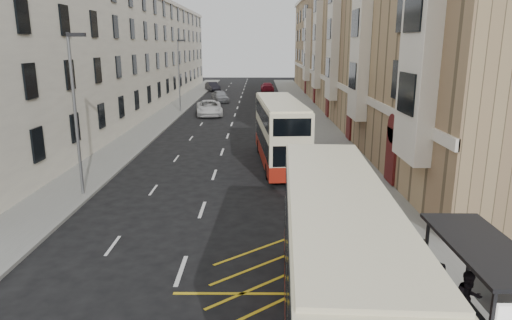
{
  "coord_description": "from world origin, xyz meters",
  "views": [
    {
      "loc": [
        2.7,
        -10.33,
        7.59
      ],
      "look_at": [
        2.56,
        9.36,
        2.6
      ],
      "focal_mm": 32.0,
      "sensor_mm": 36.0,
      "label": 1
    }
  ],
  "objects_px": {
    "bus_shelter": "(494,279)",
    "street_lamp_near": "(76,107)",
    "car_dark": "(213,86)",
    "double_decker_rear": "(280,132)",
    "pedestrian_mid": "(468,299)",
    "pedestrian_near": "(435,293)",
    "double_decker_front": "(335,269)",
    "white_van": "(209,108)",
    "car_silver": "(220,96)",
    "pedestrian_far": "(421,267)",
    "street_lamp_far": "(179,72)",
    "car_red": "(267,87)"
  },
  "relations": [
    {
      "from": "car_dark",
      "to": "car_red",
      "type": "relative_size",
      "value": 0.86
    },
    {
      "from": "bus_shelter",
      "to": "car_dark",
      "type": "distance_m",
      "value": 69.06
    },
    {
      "from": "bus_shelter",
      "to": "street_lamp_near",
      "type": "height_order",
      "value": "street_lamp_near"
    },
    {
      "from": "double_decker_rear",
      "to": "pedestrian_far",
      "type": "relative_size",
      "value": 5.93
    },
    {
      "from": "double_decker_front",
      "to": "car_red",
      "type": "distance_m",
      "value": 66.04
    },
    {
      "from": "white_van",
      "to": "car_dark",
      "type": "xyz_separation_m",
      "value": [
        -2.38,
        27.53,
        -0.08
      ]
    },
    {
      "from": "pedestrian_mid",
      "to": "pedestrian_far",
      "type": "bearing_deg",
      "value": 102.52
    },
    {
      "from": "double_decker_rear",
      "to": "pedestrian_near",
      "type": "relative_size",
      "value": 5.86
    },
    {
      "from": "street_lamp_near",
      "to": "pedestrian_mid",
      "type": "distance_m",
      "value": 18.91
    },
    {
      "from": "street_lamp_far",
      "to": "car_dark",
      "type": "height_order",
      "value": "street_lamp_far"
    },
    {
      "from": "street_lamp_far",
      "to": "double_decker_front",
      "type": "distance_m",
      "value": 43.44
    },
    {
      "from": "double_decker_rear",
      "to": "car_dark",
      "type": "bearing_deg",
      "value": 96.41
    },
    {
      "from": "double_decker_front",
      "to": "double_decker_rear",
      "type": "distance_m",
      "value": 18.47
    },
    {
      "from": "double_decker_rear",
      "to": "white_van",
      "type": "bearing_deg",
      "value": 103.56
    },
    {
      "from": "white_van",
      "to": "car_silver",
      "type": "height_order",
      "value": "white_van"
    },
    {
      "from": "pedestrian_near",
      "to": "double_decker_front",
      "type": "bearing_deg",
      "value": -15.59
    },
    {
      "from": "double_decker_rear",
      "to": "pedestrian_mid",
      "type": "distance_m",
      "value": 18.4
    },
    {
      "from": "pedestrian_near",
      "to": "car_dark",
      "type": "xyz_separation_m",
      "value": [
        -12.68,
        66.52,
        -0.32
      ]
    },
    {
      "from": "street_lamp_near",
      "to": "pedestrian_far",
      "type": "distance_m",
      "value": 17.37
    },
    {
      "from": "pedestrian_far",
      "to": "street_lamp_near",
      "type": "bearing_deg",
      "value": -21.71
    },
    {
      "from": "car_silver",
      "to": "pedestrian_mid",
      "type": "bearing_deg",
      "value": -94.1
    },
    {
      "from": "car_silver",
      "to": "car_red",
      "type": "relative_size",
      "value": 0.88
    },
    {
      "from": "street_lamp_near",
      "to": "pedestrian_mid",
      "type": "height_order",
      "value": "street_lamp_near"
    },
    {
      "from": "pedestrian_near",
      "to": "car_silver",
      "type": "relative_size",
      "value": 0.4
    },
    {
      "from": "car_silver",
      "to": "car_dark",
      "type": "xyz_separation_m",
      "value": [
        -2.59,
        15.47,
        -0.05
      ]
    },
    {
      "from": "car_silver",
      "to": "car_red",
      "type": "bearing_deg",
      "value": 48.78
    },
    {
      "from": "pedestrian_mid",
      "to": "street_lamp_near",
      "type": "bearing_deg",
      "value": 132.58
    },
    {
      "from": "double_decker_rear",
      "to": "pedestrian_mid",
      "type": "relative_size",
      "value": 6.61
    },
    {
      "from": "pedestrian_near",
      "to": "white_van",
      "type": "bearing_deg",
      "value": -105.51
    },
    {
      "from": "double_decker_rear",
      "to": "car_dark",
      "type": "height_order",
      "value": "double_decker_rear"
    },
    {
      "from": "pedestrian_near",
      "to": "double_decker_rear",
      "type": "bearing_deg",
      "value": -109.32
    },
    {
      "from": "street_lamp_near",
      "to": "street_lamp_far",
      "type": "xyz_separation_m",
      "value": [
        0.0,
        30.0,
        0.0
      ]
    },
    {
      "from": "bus_shelter",
      "to": "pedestrian_mid",
      "type": "distance_m",
      "value": 1.57
    },
    {
      "from": "double_decker_front",
      "to": "double_decker_rear",
      "type": "relative_size",
      "value": 1.01
    },
    {
      "from": "street_lamp_near",
      "to": "pedestrian_far",
      "type": "relative_size",
      "value": 4.46
    },
    {
      "from": "street_lamp_far",
      "to": "car_red",
      "type": "distance_m",
      "value": 26.49
    },
    {
      "from": "bus_shelter",
      "to": "street_lamp_far",
      "type": "relative_size",
      "value": 0.53
    },
    {
      "from": "white_van",
      "to": "car_dark",
      "type": "bearing_deg",
      "value": 86.97
    },
    {
      "from": "street_lamp_near",
      "to": "double_decker_rear",
      "type": "relative_size",
      "value": 0.75
    },
    {
      "from": "car_silver",
      "to": "car_dark",
      "type": "distance_m",
      "value": 15.68
    },
    {
      "from": "double_decker_front",
      "to": "pedestrian_near",
      "type": "relative_size",
      "value": 5.92
    },
    {
      "from": "double_decker_rear",
      "to": "bus_shelter",
      "type": "bearing_deg",
      "value": -81.47
    },
    {
      "from": "pedestrian_near",
      "to": "car_dark",
      "type": "relative_size",
      "value": 0.41
    },
    {
      "from": "double_decker_rear",
      "to": "car_dark",
      "type": "xyz_separation_m",
      "value": [
        -9.24,
        48.82,
        -1.4
      ]
    },
    {
      "from": "double_decker_front",
      "to": "car_dark",
      "type": "relative_size",
      "value": 2.41
    },
    {
      "from": "double_decker_rear",
      "to": "pedestrian_near",
      "type": "height_order",
      "value": "double_decker_rear"
    },
    {
      "from": "street_lamp_near",
      "to": "car_silver",
      "type": "height_order",
      "value": "street_lamp_near"
    },
    {
      "from": "street_lamp_far",
      "to": "pedestrian_far",
      "type": "height_order",
      "value": "street_lamp_far"
    },
    {
      "from": "double_decker_rear",
      "to": "car_red",
      "type": "distance_m",
      "value": 47.58
    },
    {
      "from": "pedestrian_near",
      "to": "pedestrian_mid",
      "type": "distance_m",
      "value": 0.85
    }
  ]
}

